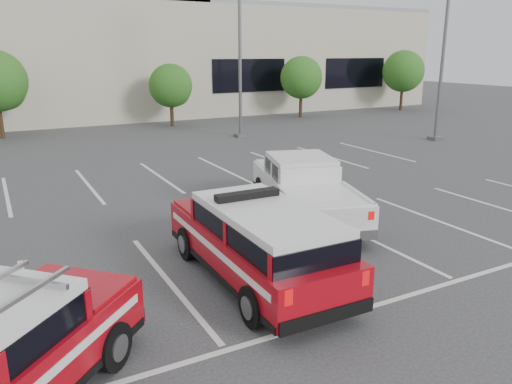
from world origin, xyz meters
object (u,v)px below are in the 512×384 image
tree_mid_right (172,87)px  light_pole_mid (240,42)px  tree_far_right (404,73)px  light_pole_right (444,42)px  fire_chief_suv (257,247)px  white_pickup (304,194)px  convention_building (65,52)px  tree_right (302,79)px

tree_mid_right → light_pole_mid: (1.91, -6.05, 2.68)m
tree_far_right → light_pole_right: 15.24m
tree_mid_right → light_pole_right: 16.47m
fire_chief_suv → white_pickup: size_ratio=0.89×
convention_building → tree_right: 17.96m
tree_far_right → light_pole_mid: (-18.09, -6.05, 2.14)m
convention_building → tree_mid_right: (4.91, -9.82, -2.22)m
tree_right → tree_mid_right: bearing=-180.0°
light_pole_mid → tree_mid_right: bearing=107.5°
convention_building → tree_right: (14.91, -9.82, -1.95)m
tree_right → fire_chief_suv: 28.04m
light_pole_right → tree_far_right: bearing=53.0°
tree_right → tree_far_right: size_ratio=0.91×
convention_building → light_pole_right: (15.82, -21.86, 0.47)m
light_pole_mid → white_pickup: size_ratio=1.71×
white_pickup → tree_far_right: bearing=57.9°
tree_mid_right → white_pickup: tree_mid_right is taller
tree_right → light_pole_right: size_ratio=0.43×
tree_right → tree_far_right: bearing=0.0°
tree_mid_right → light_pole_right: size_ratio=0.39×
tree_mid_right → tree_right: bearing=0.0°
tree_far_right → white_pickup: tree_far_right is taller
convention_building → tree_far_right: 26.83m
light_pole_mid → light_pole_right: (9.00, -6.00, 0.00)m
tree_right → light_pole_mid: bearing=-143.2°
light_pole_right → fire_chief_suv: (-17.02, -10.81, -4.43)m
convention_building → tree_far_right: size_ratio=12.38×
convention_building → white_pickup: 29.95m
convention_building → fire_chief_suv: (-1.21, -32.68, -3.96)m
tree_far_right → fire_chief_suv: (-26.12, -22.86, -2.28)m
convention_building → white_pickup: bearing=-86.1°
tree_mid_right → white_pickup: (-2.88, -19.79, -1.81)m
tree_right → tree_far_right: (10.00, 0.00, 0.27)m
fire_chief_suv → white_pickup: (3.23, 3.07, -0.07)m
light_pole_mid → white_pickup: bearing=-109.2°
tree_right → fire_chief_suv: size_ratio=0.83×
tree_right → fire_chief_suv: (-16.12, -22.86, -2.01)m
light_pole_right → light_pole_mid: bearing=146.3°
tree_mid_right → light_pole_mid: light_pole_mid is taller
white_pickup → fire_chief_suv: bearing=-119.4°
white_pickup → convention_building: bearing=111.0°
fire_chief_suv → white_pickup: bearing=44.3°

